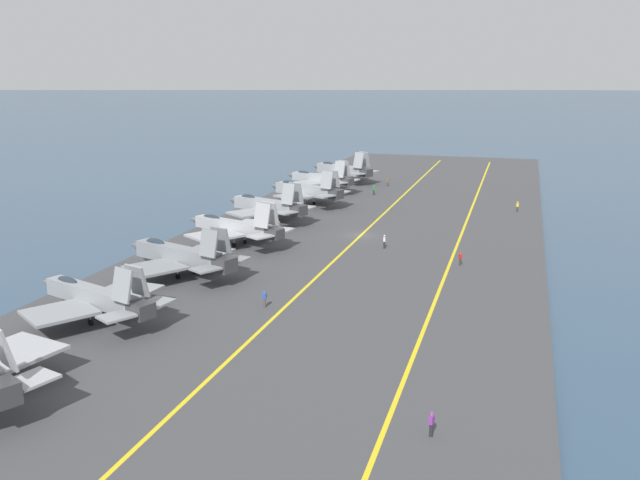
{
  "coord_description": "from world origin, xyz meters",
  "views": [
    {
      "loc": [
        -90.76,
        -21.5,
        22.51
      ],
      "look_at": [
        -14.22,
        1.76,
        2.9
      ],
      "focal_mm": 38.0,
      "sensor_mm": 36.0,
      "label": 1
    }
  ],
  "objects_px": {
    "parked_jet_third": "(180,255)",
    "crew_blue_vest": "(265,298)",
    "crew_yellow_vest": "(517,206)",
    "parked_jet_fourth": "(235,227)",
    "parked_jet_eighth": "(342,170)",
    "parked_jet_seventh": "(320,178)",
    "crew_white_vest": "(384,241)",
    "parked_jet_sixth": "(306,190)",
    "parked_jet_second": "(94,297)",
    "crew_red_vest": "(460,258)",
    "crew_green_vest": "(374,190)",
    "crew_purple_vest": "(431,423)",
    "parked_jet_fifth": "(266,205)",
    "crew_brown_vest": "(388,182)"
  },
  "relations": [
    {
      "from": "parked_jet_fifth",
      "to": "crew_brown_vest",
      "type": "relative_size",
      "value": 8.89
    },
    {
      "from": "parked_jet_sixth",
      "to": "crew_green_vest",
      "type": "distance_m",
      "value": 16.52
    },
    {
      "from": "parked_jet_second",
      "to": "crew_red_vest",
      "type": "bearing_deg",
      "value": -46.76
    },
    {
      "from": "parked_jet_second",
      "to": "crew_purple_vest",
      "type": "xyz_separation_m",
      "value": [
        -11.71,
        -32.51,
        -1.37
      ]
    },
    {
      "from": "parked_jet_second",
      "to": "parked_jet_seventh",
      "type": "xyz_separation_m",
      "value": [
        73.19,
        0.59,
        0.34
      ]
    },
    {
      "from": "parked_jet_eighth",
      "to": "crew_purple_vest",
      "type": "height_order",
      "value": "parked_jet_eighth"
    },
    {
      "from": "parked_jet_eighth",
      "to": "crew_red_vest",
      "type": "relative_size",
      "value": 9.49
    },
    {
      "from": "crew_blue_vest",
      "to": "crew_yellow_vest",
      "type": "relative_size",
      "value": 0.99
    },
    {
      "from": "crew_blue_vest",
      "to": "parked_jet_eighth",
      "type": "bearing_deg",
      "value": 9.74
    },
    {
      "from": "crew_green_vest",
      "to": "crew_blue_vest",
      "type": "bearing_deg",
      "value": -176.88
    },
    {
      "from": "parked_jet_fourth",
      "to": "parked_jet_sixth",
      "type": "distance_m",
      "value": 29.26
    },
    {
      "from": "parked_jet_eighth",
      "to": "crew_green_vest",
      "type": "bearing_deg",
      "value": -143.62
    },
    {
      "from": "parked_jet_fifth",
      "to": "parked_jet_eighth",
      "type": "bearing_deg",
      "value": -0.86
    },
    {
      "from": "crew_green_vest",
      "to": "parked_jet_eighth",
      "type": "bearing_deg",
      "value": 36.38
    },
    {
      "from": "crew_blue_vest",
      "to": "parked_jet_fourth",
      "type": "bearing_deg",
      "value": 30.18
    },
    {
      "from": "parked_jet_seventh",
      "to": "parked_jet_eighth",
      "type": "xyz_separation_m",
      "value": [
        13.32,
        -0.71,
        -0.02
      ]
    },
    {
      "from": "crew_brown_vest",
      "to": "crew_purple_vest",
      "type": "bearing_deg",
      "value": -167.04
    },
    {
      "from": "crew_purple_vest",
      "to": "crew_green_vest",
      "type": "relative_size",
      "value": 0.93
    },
    {
      "from": "parked_jet_fourth",
      "to": "parked_jet_second",
      "type": "bearing_deg",
      "value": 178.58
    },
    {
      "from": "parked_jet_fifth",
      "to": "crew_white_vest",
      "type": "xyz_separation_m",
      "value": [
        -10.75,
        -20.64,
        -1.6
      ]
    },
    {
      "from": "crew_white_vest",
      "to": "parked_jet_third",
      "type": "bearing_deg",
      "value": 133.48
    },
    {
      "from": "parked_jet_eighth",
      "to": "crew_white_vest",
      "type": "height_order",
      "value": "parked_jet_eighth"
    },
    {
      "from": "crew_blue_vest",
      "to": "parked_jet_sixth",
      "type": "bearing_deg",
      "value": 13.73
    },
    {
      "from": "parked_jet_fourth",
      "to": "parked_jet_eighth",
      "type": "distance_m",
      "value": 56.5
    },
    {
      "from": "parked_jet_second",
      "to": "parked_jet_third",
      "type": "relative_size",
      "value": 0.96
    },
    {
      "from": "crew_green_vest",
      "to": "crew_white_vest",
      "type": "xyz_separation_m",
      "value": [
        -39.12,
        -10.07,
        -0.01
      ]
    },
    {
      "from": "parked_jet_sixth",
      "to": "crew_brown_vest",
      "type": "height_order",
      "value": "parked_jet_sixth"
    },
    {
      "from": "parked_jet_second",
      "to": "parked_jet_seventh",
      "type": "height_order",
      "value": "parked_jet_seventh"
    },
    {
      "from": "parked_jet_second",
      "to": "crew_white_vest",
      "type": "height_order",
      "value": "parked_jet_second"
    },
    {
      "from": "parked_jet_third",
      "to": "parked_jet_sixth",
      "type": "distance_m",
      "value": 43.97
    },
    {
      "from": "parked_jet_fourth",
      "to": "crew_white_vest",
      "type": "height_order",
      "value": "parked_jet_fourth"
    },
    {
      "from": "crew_purple_vest",
      "to": "crew_yellow_vest",
      "type": "relative_size",
      "value": 0.97
    },
    {
      "from": "crew_purple_vest",
      "to": "crew_yellow_vest",
      "type": "bearing_deg",
      "value": -2.85
    },
    {
      "from": "crew_blue_vest",
      "to": "crew_yellow_vest",
      "type": "height_order",
      "value": "crew_yellow_vest"
    },
    {
      "from": "crew_green_vest",
      "to": "parked_jet_sixth",
      "type": "bearing_deg",
      "value": 146.79
    },
    {
      "from": "parked_jet_seventh",
      "to": "crew_purple_vest",
      "type": "bearing_deg",
      "value": -158.7
    },
    {
      "from": "parked_jet_third",
      "to": "crew_white_vest",
      "type": "xyz_separation_m",
      "value": [
        18.59,
        -19.61,
        -1.34
      ]
    },
    {
      "from": "parked_jet_third",
      "to": "crew_purple_vest",
      "type": "height_order",
      "value": "parked_jet_third"
    },
    {
      "from": "parked_jet_third",
      "to": "crew_blue_vest",
      "type": "height_order",
      "value": "parked_jet_third"
    },
    {
      "from": "crew_yellow_vest",
      "to": "parked_jet_sixth",
      "type": "bearing_deg",
      "value": 97.98
    },
    {
      "from": "parked_jet_seventh",
      "to": "crew_white_vest",
      "type": "xyz_separation_m",
      "value": [
        -39.3,
        -20.73,
        -1.65
      ]
    },
    {
      "from": "parked_jet_fourth",
      "to": "parked_jet_sixth",
      "type": "height_order",
      "value": "parked_jet_sixth"
    },
    {
      "from": "parked_jet_third",
      "to": "crew_brown_vest",
      "type": "xyz_separation_m",
      "value": [
        68.4,
        -10.02,
        -1.38
      ]
    },
    {
      "from": "parked_jet_sixth",
      "to": "crew_yellow_vest",
      "type": "distance_m",
      "value": 35.62
    },
    {
      "from": "parked_jet_third",
      "to": "crew_green_vest",
      "type": "bearing_deg",
      "value": -9.38
    },
    {
      "from": "crew_green_vest",
      "to": "parked_jet_fifth",
      "type": "bearing_deg",
      "value": 159.57
    },
    {
      "from": "crew_green_vest",
      "to": "parked_jet_third",
      "type": "bearing_deg",
      "value": 170.62
    },
    {
      "from": "parked_jet_third",
      "to": "parked_jet_fifth",
      "type": "xyz_separation_m",
      "value": [
        29.34,
        1.04,
        0.27
      ]
    },
    {
      "from": "parked_jet_sixth",
      "to": "crew_yellow_vest",
      "type": "height_order",
      "value": "parked_jet_sixth"
    },
    {
      "from": "parked_jet_fourth",
      "to": "crew_purple_vest",
      "type": "xyz_separation_m",
      "value": [
        -41.72,
        -31.76,
        -1.53
      ]
    }
  ]
}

